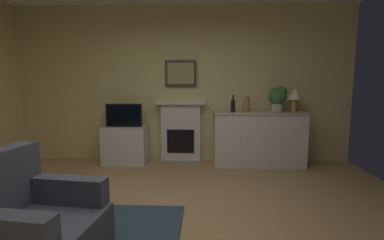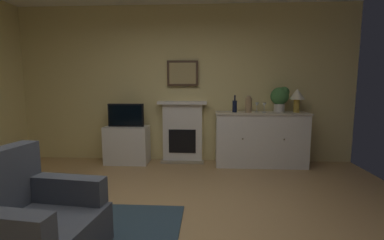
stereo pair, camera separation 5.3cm
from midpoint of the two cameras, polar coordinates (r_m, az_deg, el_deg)
name	(u,v)px [view 2 (the right image)]	position (r m, az deg, el deg)	size (l,w,h in m)	color
ground_plane	(159,239)	(2.80, -6.31, -23.69)	(6.07, 5.22, 0.10)	tan
wall_rear	(183,85)	(4.95, -1.58, 7.42)	(6.07, 0.06, 2.78)	#EAD68C
fireplace_unit	(183,132)	(4.90, -1.68, -2.46)	(0.87, 0.30, 1.10)	white
framed_picture	(183,73)	(4.87, -1.69, 9.77)	(0.55, 0.04, 0.45)	#473323
sideboard_cabinet	(261,139)	(4.82, 14.52, -3.88)	(1.55, 0.49, 0.93)	white
table_lamp	(297,96)	(4.88, 21.52, 4.76)	(0.26, 0.26, 0.40)	#B79338
wine_bottle	(235,106)	(4.63, 9.29, 2.93)	(0.08, 0.08, 0.29)	black
wine_glass_left	(257,105)	(4.75, 13.79, 3.10)	(0.07, 0.07, 0.16)	silver
wine_glass_center	(264,105)	(4.70, 15.27, 3.01)	(0.07, 0.07, 0.16)	silver
vase_decorative	(249,104)	(4.65, 12.12, 3.27)	(0.11, 0.11, 0.28)	#9E7F5B
tv_cabinet	(127,145)	(4.97, -13.16, -5.08)	(0.75, 0.42, 0.66)	white
tv_set	(126,115)	(4.86, -13.43, 0.99)	(0.62, 0.07, 0.40)	black
potted_plant_small	(280,97)	(4.85, 18.35, 4.62)	(0.30, 0.30, 0.43)	beige
armchair	(29,224)	(2.42, -30.48, -18.38)	(0.89, 0.86, 0.92)	#474C56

